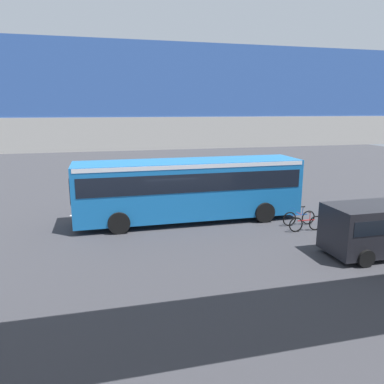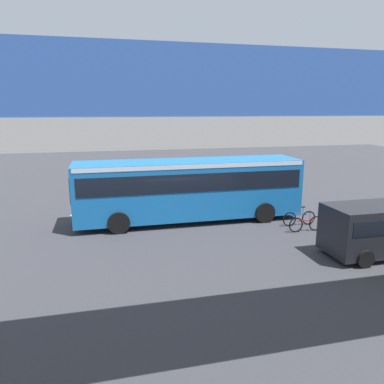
% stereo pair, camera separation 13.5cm
% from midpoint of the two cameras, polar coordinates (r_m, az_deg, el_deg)
% --- Properties ---
extents(ground, '(80.00, 80.00, 0.00)m').
position_cam_midpoint_polar(ground, '(19.06, -3.95, -4.70)').
color(ground, '#38383D').
extents(city_bus, '(11.54, 2.85, 3.15)m').
position_cam_midpoint_polar(city_bus, '(18.91, -0.67, 1.08)').
color(city_bus, '#196BB7').
rests_on(city_bus, ground).
extents(bicycle_orange, '(1.77, 0.44, 0.96)m').
position_cam_midpoint_polar(bicycle_orange, '(19.59, 22.94, -4.08)').
color(bicycle_orange, black).
rests_on(bicycle_orange, ground).
extents(bicycle_red, '(1.77, 0.44, 0.96)m').
position_cam_midpoint_polar(bicycle_red, '(18.37, 17.04, -4.70)').
color(bicycle_red, black).
rests_on(bicycle_red, ground).
extents(bicycle_blue, '(1.77, 0.44, 0.96)m').
position_cam_midpoint_polar(bicycle_blue, '(19.21, 16.05, -3.88)').
color(bicycle_blue, black).
rests_on(bicycle_blue, ground).
extents(pedestrian, '(0.38, 0.38, 1.79)m').
position_cam_midpoint_polar(pedestrian, '(23.90, 8.76, 0.96)').
color(pedestrian, '#2D2D38').
rests_on(pedestrian, ground).
extents(lane_dash_leftmost, '(2.00, 0.20, 0.01)m').
position_cam_midpoint_polar(lane_dash_leftmost, '(22.38, 5.02, -2.07)').
color(lane_dash_leftmost, silver).
rests_on(lane_dash_leftmost, ground).
extents(lane_dash_left, '(2.00, 0.20, 0.01)m').
position_cam_midpoint_polar(lane_dash_left, '(21.44, -5.15, -2.73)').
color(lane_dash_left, silver).
rests_on(lane_dash_left, ground).
extents(lane_dash_centre, '(2.00, 0.20, 0.01)m').
position_cam_midpoint_polar(lane_dash_centre, '(21.23, -15.89, -3.34)').
color(lane_dash_centre, silver).
rests_on(lane_dash_centre, ground).
extents(pedestrian_overpass, '(30.13, 2.60, 6.68)m').
position_cam_midpoint_polar(pedestrian_overpass, '(7.69, 10.24, 7.13)').
color(pedestrian_overpass, '#B2ADA5').
rests_on(pedestrian_overpass, ground).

